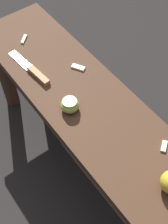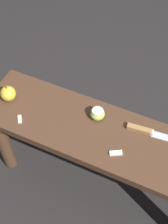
# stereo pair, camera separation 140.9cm
# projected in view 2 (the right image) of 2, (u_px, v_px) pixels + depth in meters

# --- Properties ---
(ground_plane) EXTENTS (8.00, 8.00, 0.00)m
(ground_plane) POSITION_uv_depth(u_px,v_px,m) (96.00, 181.00, 1.73)
(ground_plane) COLOR black
(wooden_bench) EXTENTS (1.10, 0.32, 0.49)m
(wooden_bench) POSITION_uv_depth(u_px,v_px,m) (99.00, 146.00, 1.43)
(wooden_bench) COLOR #472D1E
(wooden_bench) RESTS_ON ground_plane
(knife) EXTENTS (0.24, 0.05, 0.02)m
(knife) POSITION_uv_depth(u_px,v_px,m) (146.00, 131.00, 1.33)
(knife) COLOR #B7BABF
(knife) RESTS_ON wooden_bench
(apple_whole) EXTENTS (0.07, 0.07, 0.08)m
(apple_whole) POSITION_uv_depth(u_px,v_px,m) (8.00, 93.00, 1.42)
(apple_whole) COLOR gold
(apple_whole) RESTS_ON wooden_bench
(apple_cut) EXTENTS (0.07, 0.07, 0.05)m
(apple_cut) POSITION_uv_depth(u_px,v_px,m) (97.00, 114.00, 1.36)
(apple_cut) COLOR #9EB747
(apple_cut) RESTS_ON wooden_bench
(apple_slice_center) EXTENTS (0.06, 0.04, 0.01)m
(apple_slice_center) POSITION_uv_depth(u_px,v_px,m) (116.00, 153.00, 1.27)
(apple_slice_center) COLOR silver
(apple_slice_center) RESTS_ON wooden_bench
(apple_slice_near_bowl) EXTENTS (0.04, 0.04, 0.01)m
(apple_slice_near_bowl) POSITION_uv_depth(u_px,v_px,m) (20.00, 119.00, 1.37)
(apple_slice_near_bowl) COLOR silver
(apple_slice_near_bowl) RESTS_ON wooden_bench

